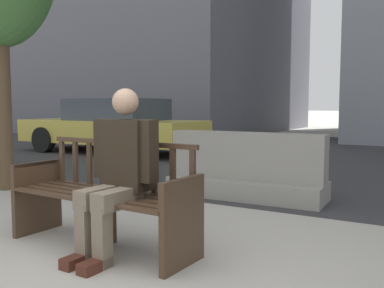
# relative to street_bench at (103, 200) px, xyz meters

# --- Properties ---
(street_asphalt) EXTENTS (120.00, 12.00, 0.01)m
(street_asphalt) POSITION_rel_street_bench_xyz_m (0.47, 7.84, -0.39)
(street_asphalt) COLOR #333335
(street_asphalt) RESTS_ON ground
(street_bench) EXTENTS (1.71, 0.61, 0.88)m
(street_bench) POSITION_rel_street_bench_xyz_m (0.00, 0.00, 0.00)
(street_bench) COLOR #473323
(street_bench) RESTS_ON ground
(seated_person) EXTENTS (0.59, 0.74, 1.31)m
(seated_person) POSITION_rel_street_bench_xyz_m (0.24, -0.07, 0.29)
(seated_person) COLOR #2D2319
(seated_person) RESTS_ON ground
(jersey_barrier_centre) EXTENTS (2.02, 0.75, 0.84)m
(jersey_barrier_centre) POSITION_rel_street_bench_xyz_m (0.27, 2.39, -0.06)
(jersey_barrier_centre) COLOR gray
(jersey_barrier_centre) RESTS_ON ground
(car_taxi_near) EXTENTS (4.80, 1.97, 1.35)m
(car_taxi_near) POSITION_rel_street_bench_xyz_m (-4.72, 5.62, 0.28)
(car_taxi_near) COLOR #DBC64C
(car_taxi_near) RESTS_ON ground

